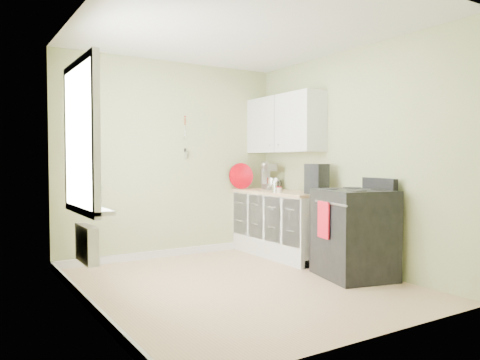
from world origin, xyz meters
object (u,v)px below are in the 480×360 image
stove (354,233)px  kettle (276,185)px  stand_mixer (270,177)px  coffee_maker (317,180)px

stove → kettle: size_ratio=5.84×
stand_mixer → kettle: 0.71m
stand_mixer → kettle: bearing=-118.7°
stove → stand_mixer: 1.90m
kettle → coffee_maker: size_ratio=0.51×
stove → stand_mixer: (0.11, 1.81, 0.58)m
stand_mixer → kettle: stand_mixer is taller
stand_mixer → coffee_maker: size_ratio=1.09×
kettle → coffee_maker: (0.28, -0.48, 0.08)m
stove → stand_mixer: stand_mixer is taller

